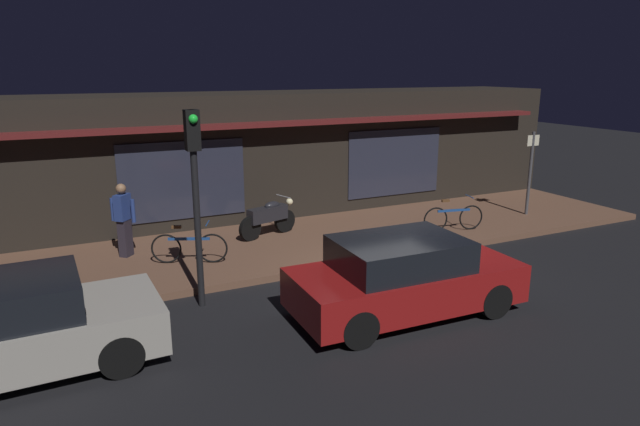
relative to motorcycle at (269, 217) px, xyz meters
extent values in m
plane|color=black|center=(1.40, -3.66, -0.65)|extent=(60.00, 60.00, 0.00)
cube|color=brown|center=(1.40, -0.66, -0.57)|extent=(18.00, 4.00, 0.15)
cube|color=black|center=(1.40, 2.74, 1.15)|extent=(18.00, 2.80, 3.60)
cube|color=#262838|center=(-1.80, 1.32, 0.85)|extent=(3.20, 0.04, 2.00)
cube|color=#262838|center=(4.60, 1.32, 0.85)|extent=(3.20, 0.04, 2.00)
cube|color=#591919|center=(1.40, 1.09, 2.20)|extent=(16.20, 0.50, 0.12)
cylinder|color=black|center=(-0.56, -0.17, -0.20)|extent=(0.61, 0.29, 0.60)
cylinder|color=black|center=(0.49, 0.15, -0.20)|extent=(0.61, 0.29, 0.60)
cube|color=black|center=(-0.03, -0.01, 0.08)|extent=(1.13, 0.59, 0.36)
ellipsoid|color=black|center=(0.11, 0.03, 0.28)|extent=(0.49, 0.36, 0.20)
sphere|color=#F9EDB7|center=(0.66, 0.20, 0.28)|extent=(0.18, 0.18, 0.18)
cylinder|color=gray|center=(0.46, 0.14, 0.45)|extent=(0.19, 0.53, 0.03)
torus|color=black|center=(-2.74, -0.95, -0.17)|extent=(0.62, 0.30, 0.66)
torus|color=black|center=(-1.82, -1.36, -0.17)|extent=(0.62, 0.30, 0.66)
cube|color=#1E478C|center=(-2.28, -1.16, 0.05)|extent=(0.84, 0.40, 0.06)
cube|color=brown|center=(-2.51, -1.06, 0.32)|extent=(0.22, 0.15, 0.06)
cylinder|color=#1E478C|center=(-1.90, -1.33, 0.40)|extent=(0.19, 0.39, 0.02)
torus|color=black|center=(4.01, -1.56, -0.17)|extent=(0.65, 0.18, 0.66)
torus|color=black|center=(4.98, -1.78, -0.17)|extent=(0.65, 0.18, 0.66)
cube|color=#1E478C|center=(4.50, -1.67, 0.05)|extent=(0.89, 0.24, 0.06)
cube|color=brown|center=(4.25, -1.62, 0.32)|extent=(0.21, 0.12, 0.06)
cylinder|color=#1E478C|center=(4.91, -1.76, 0.40)|extent=(0.12, 0.41, 0.02)
cube|color=#28232D|center=(-3.47, -0.05, -0.07)|extent=(0.33, 0.34, 0.85)
cube|color=navy|center=(-3.47, -0.05, 0.64)|extent=(0.42, 0.43, 0.58)
sphere|color=#8C6647|center=(-3.47, -0.05, 1.06)|extent=(0.22, 0.22, 0.22)
cylinder|color=navy|center=(-3.27, -0.22, 0.57)|extent=(0.13, 0.13, 0.52)
cylinder|color=navy|center=(-3.66, 0.12, 0.57)|extent=(0.13, 0.13, 0.52)
cylinder|color=#47474C|center=(7.52, -1.24, 0.70)|extent=(0.09, 0.09, 2.40)
cube|color=beige|center=(7.52, -1.24, 1.65)|extent=(0.44, 0.03, 0.30)
cylinder|color=black|center=(-2.54, -3.17, 1.15)|extent=(0.12, 0.12, 3.60)
cube|color=black|center=(-2.54, -3.17, 2.60)|extent=(0.24, 0.24, 0.70)
sphere|color=#1ED838|center=(-2.54, -3.30, 2.80)|extent=(0.16, 0.16, 0.16)
cylinder|color=black|center=(-4.22, -3.54, -0.33)|extent=(0.65, 0.24, 0.64)
cylinder|color=black|center=(-4.18, -5.10, -0.33)|extent=(0.65, 0.24, 0.64)
cube|color=#9E998E|center=(-5.55, -4.35, -0.10)|extent=(4.14, 1.86, 0.68)
cylinder|color=black|center=(2.03, -4.36, -0.33)|extent=(0.65, 0.24, 0.64)
cylinder|color=black|center=(1.99, -5.92, -0.33)|extent=(0.65, 0.24, 0.64)
cylinder|color=black|center=(-0.67, -4.28, -0.33)|extent=(0.65, 0.24, 0.64)
cylinder|color=black|center=(-0.71, -5.84, -0.33)|extent=(0.65, 0.24, 0.64)
cube|color=maroon|center=(0.66, -5.10, -0.10)|extent=(4.15, 1.87, 0.68)
cube|color=black|center=(0.51, -5.10, 0.45)|extent=(2.24, 1.66, 0.64)
camera|label=1|loc=(-4.75, -12.79, 3.64)|focal=31.34mm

